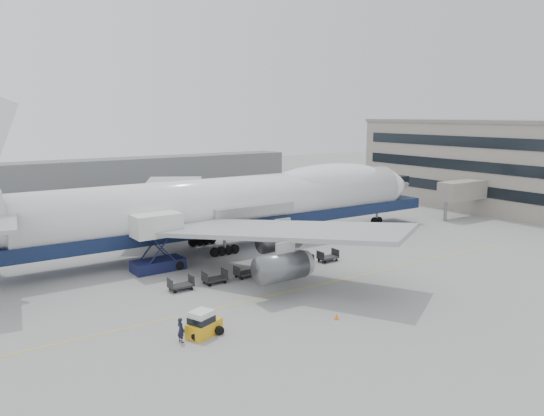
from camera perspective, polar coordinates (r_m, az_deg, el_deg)
ground at (r=57.81m, az=1.87°, el=-6.59°), size 260.00×260.00×0.00m
apron_line at (r=53.28m, az=5.67°, el=-8.10°), size 60.00×0.15×0.01m
hangar at (r=117.83m, az=-22.68°, el=2.92°), size 110.00×8.00×7.00m
airliner at (r=66.72m, az=-3.67°, el=0.61°), size 67.00×55.30×19.98m
catering_truck at (r=57.78m, az=-12.28°, el=-3.28°), size 5.56×3.96×6.20m
baggage_tug at (r=41.36m, az=-7.44°, el=-12.30°), size 3.09×2.40×2.00m
ground_worker at (r=40.48m, az=-9.79°, el=-12.80°), size 0.58×0.76×1.87m
traffic_cone at (r=44.51m, az=6.95°, el=-11.52°), size 0.35×0.35×0.52m
dolly_0 at (r=51.72m, az=-9.78°, el=-8.15°), size 2.30×1.35×1.30m
dolly_1 at (r=53.21m, az=-6.18°, el=-7.54°), size 2.30×1.35×1.30m
dolly_2 at (r=54.89m, az=-2.81°, el=-6.93°), size 2.30×1.35×1.30m
dolly_3 at (r=56.76m, az=0.35°, el=-6.34°), size 2.30×1.35×1.30m
dolly_4 at (r=58.80m, az=3.29°, el=-5.78°), size 2.30×1.35×1.30m
dolly_5 at (r=60.98m, az=6.03°, el=-5.24°), size 2.30×1.35×1.30m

